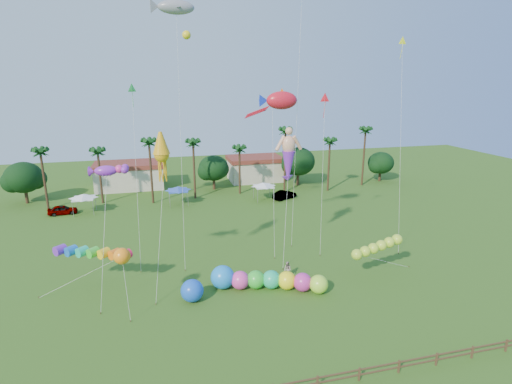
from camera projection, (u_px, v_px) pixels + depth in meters
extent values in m
plane|color=#285116|center=(287.00, 334.00, 31.58)|extent=(160.00, 160.00, 0.00)
cylinder|color=#3A2819|center=(44.00, 181.00, 61.45)|extent=(0.36, 0.36, 9.00)
cylinder|color=#3A2819|center=(100.00, 178.00, 64.37)|extent=(0.36, 0.36, 8.50)
cylinder|color=#3A2819|center=(151.00, 173.00, 64.22)|extent=(0.36, 0.36, 10.00)
cylinder|color=#3A2819|center=(194.00, 171.00, 66.90)|extent=(0.36, 0.36, 9.50)
cylinder|color=#3A2819|center=(240.00, 172.00, 69.95)|extent=(0.36, 0.36, 8.00)
cylinder|color=#3A2819|center=(285.00, 162.00, 70.53)|extent=(0.36, 0.36, 11.00)
cylinder|color=#3A2819|center=(329.00, 166.00, 71.78)|extent=(0.36, 0.36, 9.00)
cylinder|color=#3A2819|center=(364.00, 158.00, 75.37)|extent=(0.36, 0.36, 10.50)
sphere|color=#113814|center=(23.00, 177.00, 64.26)|extent=(5.88, 5.88, 5.88)
sphere|color=#113814|center=(214.00, 168.00, 72.71)|extent=(5.46, 5.46, 5.46)
sphere|color=#113814|center=(298.00, 161.00, 75.45)|extent=(6.30, 6.30, 6.30)
sphere|color=#113814|center=(381.00, 163.00, 78.84)|extent=(5.04, 5.04, 5.04)
cube|color=beige|center=(130.00, 177.00, 74.33)|extent=(12.00, 7.00, 4.00)
cube|color=beige|center=(255.00, 170.00, 80.08)|extent=(10.00, 7.00, 4.00)
pyramid|color=white|center=(83.00, 196.00, 59.63)|extent=(3.00, 3.00, 0.60)
pyramid|color=blue|center=(178.00, 188.00, 63.92)|extent=(3.00, 3.00, 0.60)
pyramid|color=white|center=(264.00, 184.00, 66.34)|extent=(3.00, 3.00, 0.60)
cube|color=brown|center=(317.00, 382.00, 25.85)|extent=(0.12, 0.12, 1.00)
cube|color=brown|center=(359.00, 374.00, 26.57)|extent=(0.12, 0.12, 1.00)
cube|color=brown|center=(399.00, 366.00, 27.29)|extent=(0.12, 0.12, 1.00)
cube|color=brown|center=(437.00, 359.00, 28.00)|extent=(0.12, 0.12, 1.00)
cube|color=brown|center=(472.00, 352.00, 28.72)|extent=(0.12, 0.12, 1.00)
cube|color=brown|center=(506.00, 346.00, 29.44)|extent=(0.12, 0.12, 1.00)
cube|color=brown|center=(318.00, 378.00, 25.75)|extent=(36.00, 0.08, 0.10)
cube|color=brown|center=(317.00, 383.00, 25.86)|extent=(36.00, 0.08, 0.10)
imported|color=#4C4C54|center=(63.00, 210.00, 59.75)|extent=(4.27, 2.06, 1.40)
imported|color=#4C4C54|center=(285.00, 195.00, 67.56)|extent=(4.65, 3.42, 1.46)
imported|color=#A59289|center=(288.00, 270.00, 40.56)|extent=(0.93, 1.01, 1.66)
sphere|color=#EA3DA6|center=(240.00, 280.00, 38.27)|extent=(1.79, 1.79, 1.79)
sphere|color=green|center=(256.00, 280.00, 38.39)|extent=(1.79, 1.79, 1.79)
sphere|color=#1BC082|center=(271.00, 280.00, 38.40)|extent=(1.79, 1.79, 1.79)
sphere|color=yellow|center=(287.00, 280.00, 38.22)|extent=(1.79, 1.79, 1.79)
sphere|color=#CC309A|center=(303.00, 282.00, 37.90)|extent=(1.79, 1.79, 1.79)
sphere|color=#A6EE34|center=(319.00, 284.00, 37.51)|extent=(1.79, 1.79, 1.79)
sphere|color=#1981E7|center=(223.00, 277.00, 38.34)|extent=(2.92, 2.92, 2.29)
sphere|color=blue|center=(192.00, 291.00, 36.09)|extent=(2.07, 2.07, 2.07)
cylinder|color=#F51B4B|center=(106.00, 257.00, 37.13)|extent=(6.20, 4.52, 0.92)
cylinder|color=silver|center=(83.00, 276.00, 37.20)|extent=(7.98, 0.33, 3.58)
cylinder|color=brown|center=(39.00, 297.00, 36.84)|extent=(0.08, 0.08, 0.16)
ellipsoid|color=#B2DD31|center=(357.00, 255.00, 39.26)|extent=(5.93, 3.05, 1.29)
cylinder|color=silver|center=(384.00, 261.00, 41.10)|extent=(7.09, 1.32, 2.87)
cylinder|color=brown|center=(409.00, 266.00, 42.91)|extent=(0.08, 0.08, 0.16)
sphere|color=orange|center=(122.00, 256.00, 32.50)|extent=(1.73, 1.73, 1.36)
cylinder|color=silver|center=(126.00, 289.00, 32.84)|extent=(0.30, 0.98, 5.58)
cylinder|color=brown|center=(131.00, 321.00, 33.16)|extent=(0.08, 0.08, 0.16)
cylinder|color=silver|center=(286.00, 213.00, 42.73)|extent=(1.62, 3.61, 11.33)
cylinder|color=brown|center=(283.00, 269.00, 42.37)|extent=(0.08, 0.08, 0.16)
ellipsoid|color=red|center=(282.00, 100.00, 44.64)|extent=(5.50, 2.27, 2.23)
cylinder|color=silver|center=(278.00, 180.00, 44.82)|extent=(1.90, 4.13, 17.24)
cylinder|color=brown|center=(275.00, 258.00, 44.98)|extent=(0.08, 0.08, 0.16)
ellipsoid|color=gray|center=(176.00, 7.00, 40.55)|extent=(5.28, 3.18, 1.78)
cylinder|color=silver|center=(181.00, 141.00, 41.33)|extent=(0.84, 5.80, 26.57)
cylinder|color=brown|center=(185.00, 270.00, 42.09)|extent=(0.08, 0.08, 0.16)
cone|color=orange|center=(162.00, 155.00, 36.61)|extent=(2.04, 2.04, 4.43)
cylinder|color=silver|center=(159.00, 229.00, 36.17)|extent=(1.45, 4.30, 12.80)
cylinder|color=brown|center=(156.00, 304.00, 35.71)|extent=(0.08, 0.08, 0.16)
ellipsoid|color=purple|center=(106.00, 171.00, 35.74)|extent=(3.89, 2.99, 1.34)
cylinder|color=silver|center=(103.00, 241.00, 35.02)|extent=(1.13, 4.62, 11.58)
cylinder|color=brown|center=(101.00, 313.00, 34.29)|extent=(0.08, 0.08, 0.16)
cone|color=red|center=(325.00, 99.00, 44.27)|extent=(1.31, 0.37, 1.29)
cylinder|color=silver|center=(322.00, 178.00, 44.99)|extent=(1.18, 3.23, 17.45)
cylinder|color=brown|center=(320.00, 255.00, 45.68)|extent=(0.08, 0.08, 0.16)
cone|color=#EFFF1A|center=(403.00, 41.00, 44.25)|extent=(1.13, 0.28, 1.12)
cylinder|color=silver|center=(400.00, 150.00, 45.24)|extent=(0.92, 4.47, 23.57)
cylinder|color=brown|center=(398.00, 253.00, 46.21)|extent=(0.08, 0.08, 0.16)
cone|color=green|center=(132.00, 89.00, 41.34)|extent=(1.08, 0.84, 1.14)
cylinder|color=silver|center=(137.00, 181.00, 41.53)|extent=(0.41, 4.86, 18.55)
cylinder|color=brown|center=(141.00, 272.00, 41.70)|extent=(0.08, 0.08, 0.16)
cylinder|color=silver|center=(297.00, 123.00, 46.05)|extent=(1.69, 3.26, 29.27)
cylinder|color=brown|center=(291.00, 246.00, 48.26)|extent=(0.08, 0.08, 0.16)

